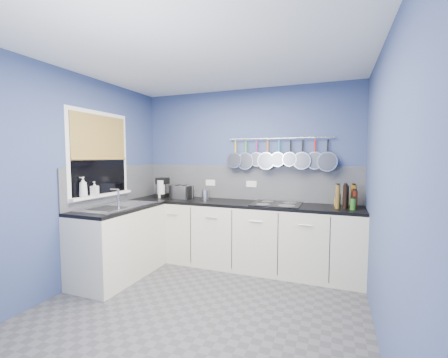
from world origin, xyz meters
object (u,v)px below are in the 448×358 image
Objects in this scene: soap_bottle_a at (83,187)px; coffee_maker at (162,188)px; canister at (205,195)px; soap_bottle_b at (95,188)px; toaster at (181,192)px; hob at (277,204)px; paper_towel at (161,189)px.

coffee_maker is (0.26, 1.26, -0.12)m from soap_bottle_a.
canister is (0.73, 0.02, -0.08)m from coffee_maker.
soap_bottle_b reaches higher than canister.
coffee_maker is at bearing -171.10° from toaster.
soap_bottle_a is 1.68× the size of canister.
soap_bottle_a is at bearing -149.66° from hob.
soap_bottle_a reaches higher than toaster.
toaster is 0.38m from canister.
canister is 1.07m from hob.
toaster is (0.61, 1.24, -0.17)m from soap_bottle_a.
toaster is at bearing 3.08° from paper_towel.
paper_towel reaches higher than canister.
soap_bottle_a is 1.40m from toaster.
hob is at bearing -4.02° from canister.
canister is 0.23× the size of hob.
canister is at bearing 48.19° from soap_bottle_b.
soap_bottle_a reaches higher than coffee_maker.
hob is at bearing 26.64° from soap_bottle_b.
hob is at bearing 10.71° from toaster.
hob is at bearing 30.34° from soap_bottle_a.
soap_bottle_b reaches higher than hob.
soap_bottle_a is 0.90× the size of paper_towel.
coffee_maker is 0.48× the size of hob.
soap_bottle_b is 0.28× the size of hob.
coffee_maker reaches higher than hob.
paper_towel is (0.27, 1.22, -0.14)m from soap_bottle_a.
soap_bottle_a is 0.38× the size of hob.
soap_bottle_a is 1.39× the size of soap_bottle_b.
paper_towel is 0.43× the size of hob.
soap_bottle_a is 2.40m from hob.
soap_bottle_a reaches higher than soap_bottle_b.
paper_towel is at bearing -175.69° from canister.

